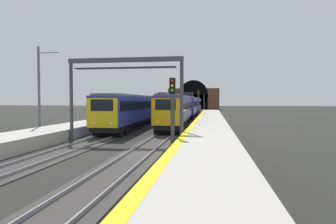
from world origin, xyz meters
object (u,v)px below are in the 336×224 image
at_px(railway_signal_near, 172,107).
at_px(railway_signal_far, 204,101).
at_px(catenary_mast_near, 39,90).
at_px(railway_signal_mid, 198,101).
at_px(overhead_signal_gantry, 125,77).
at_px(train_main_approaching, 189,106).
at_px(train_adjacent_platform, 162,106).

height_order(railway_signal_near, railway_signal_far, railway_signal_far).
relative_size(railway_signal_far, catenary_mast_near, 0.63).
bearing_deg(catenary_mast_near, railway_signal_mid, -23.73).
bearing_deg(railway_signal_mid, overhead_signal_gantry, -7.64).
distance_m(train_main_approaching, railway_signal_mid, 2.04).
relative_size(railway_signal_far, overhead_signal_gantry, 0.56).
relative_size(train_main_approaching, railway_signal_mid, 10.77).
relative_size(railway_signal_mid, catenary_mast_near, 0.64).
distance_m(train_main_approaching, railway_signal_far, 37.59).
bearing_deg(overhead_signal_gantry, train_main_approaching, -4.49).
relative_size(train_adjacent_platform, railway_signal_mid, 11.80).
xyz_separation_m(train_main_approaching, overhead_signal_gantry, (-32.10, 2.52, 2.89)).
bearing_deg(overhead_signal_gantry, railway_signal_mid, -7.64).
height_order(railway_signal_mid, overhead_signal_gantry, overhead_signal_gantry).
xyz_separation_m(railway_signal_far, catenary_mast_near, (-67.34, 13.20, 1.07)).
bearing_deg(overhead_signal_gantry, railway_signal_far, -3.56).
distance_m(train_adjacent_platform, overhead_signal_gantry, 32.16).
distance_m(train_adjacent_platform, railway_signal_mid, 6.93).
bearing_deg(catenary_mast_near, overhead_signal_gantry, -104.49).
bearing_deg(railway_signal_mid, train_adjacent_platform, -86.74).
height_order(overhead_signal_gantry, catenary_mast_near, catenary_mast_near).
distance_m(railway_signal_far, overhead_signal_gantry, 69.80).
relative_size(train_main_approaching, train_adjacent_platform, 0.91).
relative_size(train_adjacent_platform, overhead_signal_gantry, 6.63).
bearing_deg(train_main_approaching, railway_signal_far, 176.27).
relative_size(train_main_approaching, railway_signal_near, 11.84).
height_order(railway_signal_near, overhead_signal_gantry, overhead_signal_gantry).
xyz_separation_m(railway_signal_mid, catenary_mast_near, (-30.03, 13.20, 1.06)).
bearing_deg(catenary_mast_near, railway_signal_far, -11.09).
height_order(train_main_approaching, train_adjacent_platform, train_main_approaching).
bearing_deg(railway_signal_near, catenary_mast_near, -114.18).
bearing_deg(railway_signal_near, overhead_signal_gantry, -129.99).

